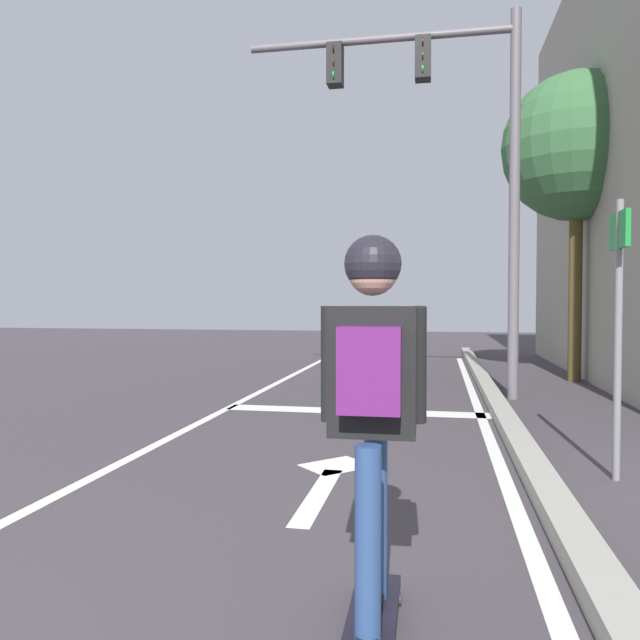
{
  "coord_description": "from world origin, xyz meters",
  "views": [
    {
      "loc": [
        2.78,
        -0.14,
        1.48
      ],
      "look_at": [
        1.55,
        6.26,
        1.28
      ],
      "focal_mm": 34.42,
      "sensor_mm": 36.0,
      "label": 1
    }
  ],
  "objects_px": {
    "street_sign_post": "(619,298)",
    "traffic_signal_mast": "(446,129)",
    "skateboard": "(372,620)",
    "roadside_tree": "(577,148)",
    "skater": "(372,376)"
  },
  "relations": [
    {
      "from": "street_sign_post",
      "to": "traffic_signal_mast",
      "type": "bearing_deg",
      "value": 107.63
    },
    {
      "from": "skateboard",
      "to": "street_sign_post",
      "type": "bearing_deg",
      "value": 57.6
    },
    {
      "from": "traffic_signal_mast",
      "to": "roadside_tree",
      "type": "relative_size",
      "value": 1.03
    },
    {
      "from": "skateboard",
      "to": "roadside_tree",
      "type": "height_order",
      "value": "roadside_tree"
    },
    {
      "from": "roadside_tree",
      "to": "skateboard",
      "type": "bearing_deg",
      "value": -106.57
    },
    {
      "from": "skateboard",
      "to": "roadside_tree",
      "type": "bearing_deg",
      "value": 73.43
    },
    {
      "from": "traffic_signal_mast",
      "to": "street_sign_post",
      "type": "relative_size",
      "value": 2.52
    },
    {
      "from": "skateboard",
      "to": "skater",
      "type": "relative_size",
      "value": 0.52
    },
    {
      "from": "skateboard",
      "to": "skater",
      "type": "height_order",
      "value": "skater"
    },
    {
      "from": "roadside_tree",
      "to": "street_sign_post",
      "type": "bearing_deg",
      "value": -98.93
    },
    {
      "from": "skater",
      "to": "roadside_tree",
      "type": "xyz_separation_m",
      "value": [
        2.77,
        9.33,
        3.12
      ]
    },
    {
      "from": "street_sign_post",
      "to": "skateboard",
      "type": "bearing_deg",
      "value": -122.4
    },
    {
      "from": "skater",
      "to": "roadside_tree",
      "type": "distance_m",
      "value": 10.22
    },
    {
      "from": "traffic_signal_mast",
      "to": "roadside_tree",
      "type": "xyz_separation_m",
      "value": [
        2.38,
        2.34,
        0.16
      ]
    },
    {
      "from": "skater",
      "to": "skateboard",
      "type": "bearing_deg",
      "value": 90.96
    }
  ]
}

